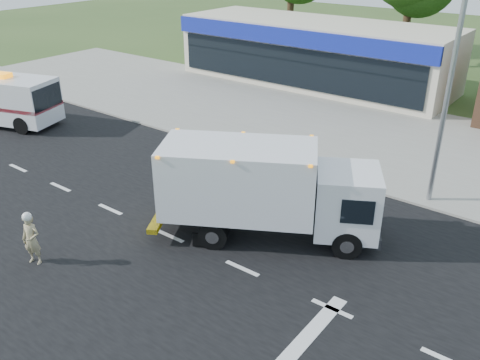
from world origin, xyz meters
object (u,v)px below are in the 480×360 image
at_px(emergency_worker, 31,238).
at_px(traffic_signal_pole, 432,68).
at_px(ambulance_van, 5,99).
at_px(ems_box_truck, 263,186).

xyz_separation_m(emergency_worker, traffic_signal_pole, (7.57, 11.13, 4.07)).
xyz_separation_m(ambulance_van, traffic_signal_pole, (19.92, 4.68, 3.55)).
relative_size(ambulance_van, traffic_signal_pole, 0.77).
distance_m(emergency_worker, traffic_signal_pole, 14.06).
bearing_deg(ambulance_van, traffic_signal_pole, -4.67).
height_order(ambulance_van, traffic_signal_pole, traffic_signal_pole).
bearing_deg(emergency_worker, traffic_signal_pole, 35.48).
bearing_deg(emergency_worker, ems_box_truck, 29.38).
xyz_separation_m(ems_box_truck, ambulance_van, (-16.95, 1.02, -0.46)).
xyz_separation_m(emergency_worker, ambulance_van, (-12.35, 6.45, 0.51)).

